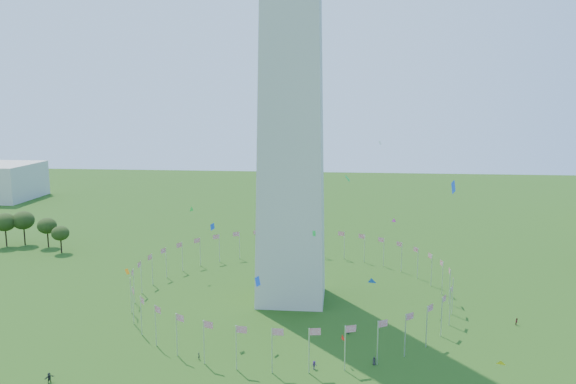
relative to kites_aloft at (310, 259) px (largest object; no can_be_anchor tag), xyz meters
name	(u,v)px	position (x,y,z in m)	size (l,w,h in m)	color
flag_ring	(291,282)	(-6.29, 25.40, -13.71)	(80.24, 80.24, 9.00)	silver
kites_aloft	(310,259)	(0.00, 0.00, 0.00)	(85.61, 80.12, 36.45)	blue
tree_line_west	(0,232)	(-111.91, 66.49, -12.84)	(54.81, 15.47, 11.84)	#2D4517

